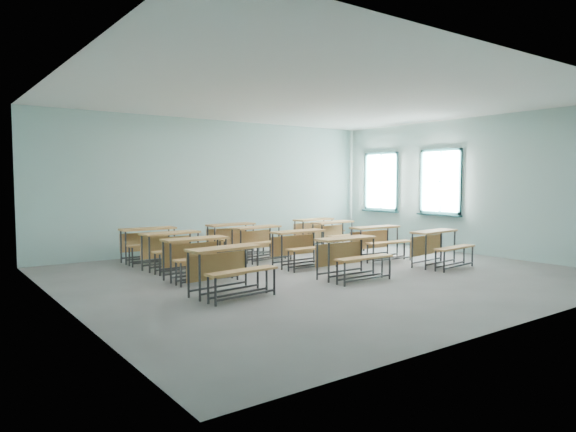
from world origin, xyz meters
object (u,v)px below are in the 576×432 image
object	(u,v)px
desk_unit_r2c1	(259,238)
desk_unit_r3c2	(317,228)
desk_unit_r0c2	(439,243)
desk_unit_r0c0	(228,263)
desk_unit_r1c1	(302,243)
desk_unit_r1c0	(198,252)
desk_unit_r3c0	(150,239)
desk_unit_r1c2	(378,238)
desk_unit_r3c1	(233,234)
desk_unit_r0c1	(350,251)
desk_unit_r2c0	(173,245)
desk_unit_r2c2	(336,231)

from	to	relation	value
desk_unit_r2c1	desk_unit_r3c2	bearing A→B (deg)	16.66
desk_unit_r0c2	desk_unit_r3c2	distance (m)	3.87
desk_unit_r0c0	desk_unit_r1c1	world-z (taller)	same
desk_unit_r1c0	desk_unit_r3c0	bearing A→B (deg)	89.33
desk_unit_r0c2	desk_unit_r3c2	size ratio (longest dim) A/B	1.01
desk_unit_r3c0	desk_unit_r0c0	bearing A→B (deg)	-92.51
desk_unit_r1c1	desk_unit_r1c2	bearing A→B (deg)	-8.12
desk_unit_r1c2	desk_unit_r3c1	bearing A→B (deg)	135.27
desk_unit_r3c0	desk_unit_r3c1	size ratio (longest dim) A/B	0.98
desk_unit_r2c1	desk_unit_r3c2	size ratio (longest dim) A/B	1.00
desk_unit_r2c1	desk_unit_r3c0	distance (m)	2.31
desk_unit_r1c2	desk_unit_r2c1	bearing A→B (deg)	147.55
desk_unit_r0c1	desk_unit_r3c2	xyz separation A→B (m)	(2.32, 3.75, 0.00)
desk_unit_r3c1	desk_unit_r1c0	bearing A→B (deg)	-135.33
desk_unit_r1c1	desk_unit_r1c2	distance (m)	1.92
desk_unit_r2c0	desk_unit_r2c1	bearing A→B (deg)	-4.08
desk_unit_r2c1	desk_unit_r0c1	bearing A→B (deg)	-93.21
desk_unit_r1c0	desk_unit_r1c2	size ratio (longest dim) A/B	0.96
desk_unit_r2c1	desk_unit_r3c2	distance (m)	2.62
desk_unit_r2c0	desk_unit_r3c0	xyz separation A→B (m)	(-0.03, 1.13, 0.00)
desk_unit_r0c2	desk_unit_r3c2	xyz separation A→B (m)	(0.01, 3.87, 0.00)
desk_unit_r2c0	desk_unit_r0c2	bearing A→B (deg)	-38.18
desk_unit_r1c1	desk_unit_r3c2	distance (m)	3.19
desk_unit_r1c0	desk_unit_r3c1	xyz separation A→B (m)	(1.98, 2.19, 0.00)
desk_unit_r3c0	desk_unit_r3c1	xyz separation A→B (m)	(1.95, -0.13, 0.00)
desk_unit_r1c1	desk_unit_r2c2	size ratio (longest dim) A/B	0.95
desk_unit_r0c0	desk_unit_r1c0	bearing A→B (deg)	76.43
desk_unit_r2c1	desk_unit_r3c0	size ratio (longest dim) A/B	1.05
desk_unit_r3c1	desk_unit_r3c2	xyz separation A→B (m)	(2.52, 0.04, 0.00)
desk_unit_r2c0	desk_unit_r3c1	bearing A→B (deg)	21.85
desk_unit_r2c1	desk_unit_r1c2	bearing A→B (deg)	-41.76
desk_unit_r3c2	desk_unit_r1c1	bearing A→B (deg)	-139.94
desk_unit_r0c1	desk_unit_r2c1	xyz separation A→B (m)	(-0.11, 2.77, 0.00)
desk_unit_r3c0	desk_unit_r3c2	size ratio (longest dim) A/B	0.96
desk_unit_r0c1	desk_unit_r3c2	size ratio (longest dim) A/B	0.95
desk_unit_r1c1	desk_unit_r2c1	bearing A→B (deg)	97.71
desk_unit_r0c0	desk_unit_r0c2	xyz separation A→B (m)	(4.68, -0.23, 0.00)
desk_unit_r1c0	desk_unit_r3c2	bearing A→B (deg)	26.36
desk_unit_r1c1	desk_unit_r3c2	size ratio (longest dim) A/B	0.95
desk_unit_r1c1	desk_unit_r2c0	world-z (taller)	same
desk_unit_r3c1	desk_unit_r2c0	bearing A→B (deg)	-155.73
desk_unit_r1c0	desk_unit_r1c1	world-z (taller)	same
desk_unit_r0c0	desk_unit_r0c1	distance (m)	2.38
desk_unit_r1c2	desk_unit_r2c0	distance (m)	4.36
desk_unit_r0c1	desk_unit_r2c0	xyz separation A→B (m)	(-2.12, 2.71, 0.00)
desk_unit_r1c0	desk_unit_r3c1	distance (m)	2.95
desk_unit_r2c2	desk_unit_r3c0	size ratio (longest dim) A/B	1.04
desk_unit_r1c2	desk_unit_r2c0	xyz separation A→B (m)	(-4.10, 1.48, 0.00)
desk_unit_r3c2	desk_unit_r1c0	bearing A→B (deg)	-158.90
desk_unit_r0c0	desk_unit_r2c0	xyz separation A→B (m)	(0.25, 2.59, 0.00)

